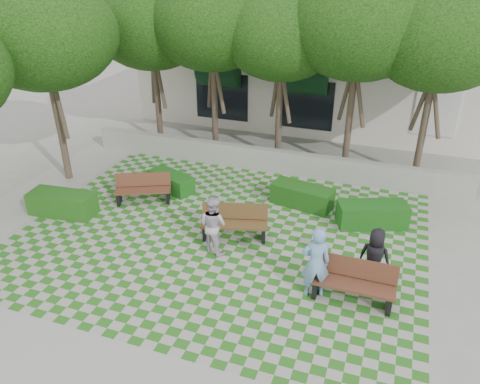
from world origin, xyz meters
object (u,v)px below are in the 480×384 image
at_px(bench_west, 143,189).
at_px(hedge_west, 63,203).
at_px(bench_east, 354,282).
at_px(hedge_east, 372,215).
at_px(hedge_midright, 302,196).
at_px(person_white, 213,225).
at_px(person_blue, 316,263).
at_px(hedge_midleft, 171,182).
at_px(person_dark, 374,258).
at_px(bench_mid, 235,223).

bearing_deg(bench_west, hedge_west, -166.37).
xyz_separation_m(bench_east, hedge_east, (0.09, 3.82, -0.14)).
xyz_separation_m(hedge_midright, person_white, (-1.79, -3.53, 0.51)).
bearing_deg(person_blue, bench_east, 169.70).
relative_size(hedge_midleft, person_white, 1.02).
bearing_deg(hedge_midright, person_blue, -73.64).
distance_m(person_dark, person_white, 4.44).
bearing_deg(person_dark, bench_east, 72.64).
distance_m(bench_east, bench_mid, 4.12).
xyz_separation_m(hedge_east, hedge_west, (-9.66, -2.66, 0.00)).
bearing_deg(hedge_midright, person_dark, -53.43).
distance_m(bench_mid, person_dark, 4.25).
bearing_deg(person_dark, hedge_midleft, -14.04).
bearing_deg(person_white, hedge_west, 14.94).
distance_m(bench_mid, bench_west, 3.90).
bearing_deg(person_blue, bench_mid, -53.26).
xyz_separation_m(bench_mid, person_dark, (4.13, -0.94, 0.32)).
bearing_deg(hedge_midright, hedge_west, -156.39).
relative_size(hedge_midleft, person_blue, 0.91).
relative_size(hedge_west, person_dark, 1.31).
xyz_separation_m(bench_west, hedge_east, (7.59, 1.02, -0.10)).
bearing_deg(bench_mid, bench_west, 148.16).
relative_size(hedge_east, hedge_midright, 1.03).
bearing_deg(person_white, hedge_east, -125.69).
distance_m(bench_west, person_white, 3.99).
distance_m(hedge_midleft, hedge_west, 3.78).
height_order(hedge_midleft, hedge_west, hedge_west).
bearing_deg(bench_mid, hedge_midleft, 129.99).
xyz_separation_m(bench_west, hedge_midright, (5.22, 1.55, -0.11)).
xyz_separation_m(hedge_east, hedge_midleft, (-7.10, 0.12, -0.06)).
xyz_separation_m(bench_west, hedge_west, (-2.07, -1.64, -0.10)).
relative_size(hedge_midleft, hedge_west, 0.83).
height_order(bench_east, hedge_east, bench_east).
xyz_separation_m(hedge_east, person_dark, (0.29, -3.05, 0.45)).
bearing_deg(bench_west, person_white, -54.68).
bearing_deg(bench_east, person_blue, -170.55).
relative_size(bench_mid, bench_west, 1.06).
relative_size(hedge_west, person_blue, 1.10).
relative_size(bench_west, hedge_midleft, 1.11).
bearing_deg(bench_east, hedge_midleft, 150.85).
relative_size(bench_east, hedge_midleft, 1.13).
bearing_deg(hedge_east, person_blue, -104.72).
height_order(bench_mid, person_dark, person_dark).
relative_size(bench_east, bench_mid, 0.97).
distance_m(hedge_west, person_blue, 8.74).
bearing_deg(person_white, person_dark, -162.20).
height_order(hedge_east, hedge_midleft, hedge_east).
bearing_deg(person_blue, hedge_east, -124.29).
bearing_deg(hedge_west, person_blue, -8.65).
height_order(hedge_east, person_dark, person_dark).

